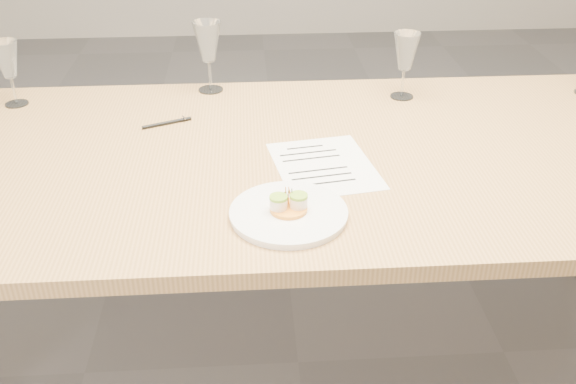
{
  "coord_description": "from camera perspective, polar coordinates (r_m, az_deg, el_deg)",
  "views": [
    {
      "loc": [
        -0.13,
        -1.47,
        1.5
      ],
      "look_at": [
        -0.05,
        -0.29,
        0.8
      ],
      "focal_mm": 40.0,
      "sensor_mm": 36.0,
      "label": 1
    }
  ],
  "objects": [
    {
      "name": "ground",
      "position": [
        2.1,
        0.91,
        -14.9
      ],
      "size": [
        7.0,
        7.0,
        0.0
      ],
      "primitive_type": "plane",
      "color": "slate",
      "rests_on": "ground"
    },
    {
      "name": "dining_table",
      "position": [
        1.68,
        1.1,
        1.59
      ],
      "size": [
        2.4,
        1.0,
        0.75
      ],
      "color": "tan",
      "rests_on": "ground"
    },
    {
      "name": "dinner_plate",
      "position": [
        1.38,
        0.07,
        -1.81
      ],
      "size": [
        0.26,
        0.26,
        0.07
      ],
      "rotation": [
        0.0,
        0.0,
        0.02
      ],
      "color": "white",
      "rests_on": "dining_table"
    },
    {
      "name": "recipe_sheet",
      "position": [
        1.58,
        3.21,
        2.37
      ],
      "size": [
        0.28,
        0.33,
        0.0
      ],
      "rotation": [
        0.0,
        0.0,
        0.17
      ],
      "color": "white",
      "rests_on": "dining_table"
    },
    {
      "name": "ballpoint_pen",
      "position": [
        1.83,
        -10.7,
        6.06
      ],
      "size": [
        0.13,
        0.07,
        0.01
      ],
      "rotation": [
        0.0,
        0.0,
        0.41
      ],
      "color": "black",
      "rests_on": "dining_table"
    },
    {
      "name": "wine_glass_0",
      "position": [
        2.05,
        -23.7,
        10.62
      ],
      "size": [
        0.08,
        0.08,
        0.19
      ],
      "color": "white",
      "rests_on": "dining_table"
    },
    {
      "name": "wine_glass_1",
      "position": [
        2.0,
        -7.15,
        13.01
      ],
      "size": [
        0.09,
        0.09,
        0.22
      ],
      "color": "white",
      "rests_on": "dining_table"
    },
    {
      "name": "wine_glass_2",
      "position": [
        1.97,
        10.43,
        12.07
      ],
      "size": [
        0.08,
        0.08,
        0.2
      ],
      "color": "white",
      "rests_on": "dining_table"
    }
  ]
}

